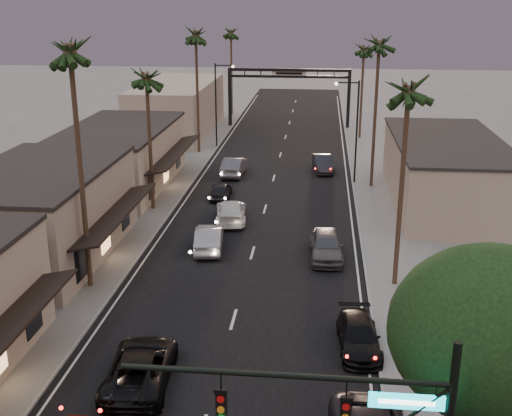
% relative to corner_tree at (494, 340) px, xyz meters
% --- Properties ---
extents(ground, '(200.00, 200.00, 0.00)m').
position_rel_corner_tree_xyz_m(ground, '(-9.48, 32.55, -5.98)').
color(ground, slate).
rests_on(ground, ground).
extents(road, '(14.00, 120.00, 0.02)m').
position_rel_corner_tree_xyz_m(road, '(-9.48, 37.55, -5.97)').
color(road, black).
rests_on(road, ground).
extents(sidewalk_left, '(5.00, 92.00, 0.12)m').
position_rel_corner_tree_xyz_m(sidewalk_left, '(-18.98, 44.55, -5.92)').
color(sidewalk_left, slate).
rests_on(sidewalk_left, ground).
extents(sidewalk_right, '(5.00, 92.00, 0.12)m').
position_rel_corner_tree_xyz_m(sidewalk_right, '(0.02, 44.55, -5.92)').
color(sidewalk_right, slate).
rests_on(sidewalk_right, ground).
extents(storefront_mid, '(8.00, 14.00, 5.50)m').
position_rel_corner_tree_xyz_m(storefront_mid, '(-22.48, 18.55, -3.23)').
color(storefront_mid, '#9F957F').
rests_on(storefront_mid, ground).
extents(storefront_far, '(8.00, 16.00, 5.00)m').
position_rel_corner_tree_xyz_m(storefront_far, '(-22.48, 34.55, -3.48)').
color(storefront_far, tan).
rests_on(storefront_far, ground).
extents(storefront_dist, '(8.00, 20.00, 6.00)m').
position_rel_corner_tree_xyz_m(storefront_dist, '(-22.48, 57.55, -2.98)').
color(storefront_dist, '#9F957F').
rests_on(storefront_dist, ground).
extents(building_right, '(8.00, 18.00, 5.00)m').
position_rel_corner_tree_xyz_m(building_right, '(4.52, 32.55, -3.48)').
color(building_right, '#9F957F').
rests_on(building_right, ground).
extents(corner_tree, '(6.20, 6.20, 8.80)m').
position_rel_corner_tree_xyz_m(corner_tree, '(0.00, 0.00, 0.00)').
color(corner_tree, '#38281C').
rests_on(corner_tree, ground).
extents(arch, '(15.20, 0.40, 7.27)m').
position_rel_corner_tree_xyz_m(arch, '(-9.48, 62.55, -0.45)').
color(arch, black).
rests_on(arch, ground).
extents(streetlight_right, '(2.13, 0.30, 9.00)m').
position_rel_corner_tree_xyz_m(streetlight_right, '(-2.56, 37.55, -0.65)').
color(streetlight_right, black).
rests_on(streetlight_right, ground).
extents(streetlight_left, '(2.13, 0.30, 9.00)m').
position_rel_corner_tree_xyz_m(streetlight_left, '(-16.40, 50.55, -0.65)').
color(streetlight_left, black).
rests_on(streetlight_left, ground).
extents(palm_lb, '(3.20, 3.20, 15.20)m').
position_rel_corner_tree_xyz_m(palm_lb, '(-18.08, 14.55, 7.41)').
color(palm_lb, '#38281C').
rests_on(palm_lb, ground).
extents(palm_lc, '(3.20, 3.20, 12.20)m').
position_rel_corner_tree_xyz_m(palm_lc, '(-18.08, 28.55, 4.49)').
color(palm_lc, '#38281C').
rests_on(palm_lc, ground).
extents(palm_ld, '(3.20, 3.20, 14.20)m').
position_rel_corner_tree_xyz_m(palm_ld, '(-18.08, 47.55, 6.44)').
color(palm_ld, '#38281C').
rests_on(palm_ld, ground).
extents(palm_ra, '(3.20, 3.20, 13.20)m').
position_rel_corner_tree_xyz_m(palm_ra, '(-0.88, 16.55, 5.46)').
color(palm_ra, '#38281C').
rests_on(palm_ra, ground).
extents(palm_rb, '(3.20, 3.20, 14.20)m').
position_rel_corner_tree_xyz_m(palm_rb, '(-0.88, 36.55, 6.44)').
color(palm_rb, '#38281C').
rests_on(palm_rb, ground).
extents(palm_rc, '(3.20, 3.20, 12.20)m').
position_rel_corner_tree_xyz_m(palm_rc, '(-0.88, 56.55, 4.49)').
color(palm_rc, '#38281C').
rests_on(palm_rc, ground).
extents(palm_far, '(3.20, 3.20, 13.20)m').
position_rel_corner_tree_xyz_m(palm_far, '(-17.78, 70.55, 5.46)').
color(palm_far, '#38281C').
rests_on(palm_far, ground).
extents(oncoming_pickup, '(2.94, 5.76, 1.56)m').
position_rel_corner_tree_xyz_m(oncoming_pickup, '(-12.63, 5.57, -5.20)').
color(oncoming_pickup, black).
rests_on(oncoming_pickup, ground).
extents(oncoming_silver, '(2.22, 4.95, 1.58)m').
position_rel_corner_tree_xyz_m(oncoming_silver, '(-12.36, 20.89, -5.19)').
color(oncoming_silver, '#9A9A9F').
rests_on(oncoming_silver, ground).
extents(oncoming_white, '(2.81, 5.49, 1.53)m').
position_rel_corner_tree_xyz_m(oncoming_white, '(-11.72, 26.57, -5.22)').
color(oncoming_white, silver).
rests_on(oncoming_white, ground).
extents(oncoming_dgrey, '(1.66, 3.93, 1.33)m').
position_rel_corner_tree_xyz_m(oncoming_dgrey, '(-13.32, 32.07, -5.31)').
color(oncoming_dgrey, black).
rests_on(oncoming_dgrey, ground).
extents(oncoming_grey_far, '(1.94, 5.17, 1.68)m').
position_rel_corner_tree_xyz_m(oncoming_grey_far, '(-13.20, 39.21, -5.14)').
color(oncoming_grey_far, '#525156').
rests_on(oncoming_grey_far, ground).
extents(curbside_black, '(2.15, 4.69, 1.33)m').
position_rel_corner_tree_xyz_m(curbside_black, '(-3.28, 9.31, -5.31)').
color(curbside_black, black).
rests_on(curbside_black, ground).
extents(curbside_grey, '(2.23, 5.04, 1.69)m').
position_rel_corner_tree_xyz_m(curbside_grey, '(-4.78, 20.20, -5.14)').
color(curbside_grey, '#4A4B4F').
rests_on(curbside_grey, ground).
extents(curbside_far, '(2.20, 4.78, 1.52)m').
position_rel_corner_tree_xyz_m(curbside_far, '(-5.06, 41.33, -5.22)').
color(curbside_far, black).
rests_on(curbside_far, ground).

